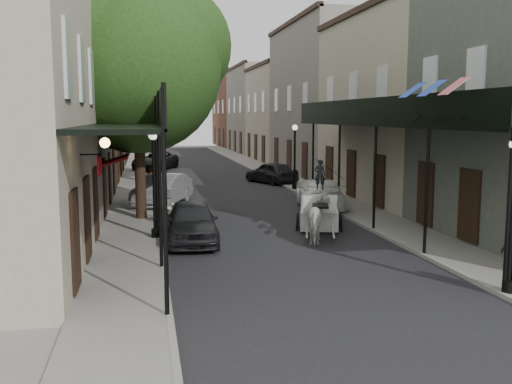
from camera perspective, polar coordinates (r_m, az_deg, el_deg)
name	(u,v)px	position (r m, az deg, el deg)	size (l,w,h in m)	color
ground	(319,283)	(15.16, 6.32, -9.02)	(140.00, 140.00, 0.00)	gray
road	(220,188)	(34.41, -3.61, 0.38)	(8.00, 90.00, 0.01)	black
sidewalk_left	(135,189)	(34.13, -11.97, 0.26)	(2.20, 90.00, 0.12)	gray
sidewalk_right	(300,185)	(35.39, 4.44, 0.66)	(2.20, 90.00, 0.12)	gray
building_row_left	(85,103)	(44.07, -16.69, 8.49)	(5.00, 80.00, 10.50)	#B6AB92
building_row_right	(311,104)	(45.74, 5.54, 8.73)	(5.00, 80.00, 10.50)	gray
gallery_left	(133,124)	(20.84, -12.23, 6.69)	(2.20, 18.05, 4.88)	black
gallery_right	(385,123)	(22.76, 12.82, 6.73)	(2.20, 18.05, 4.88)	black
tree_near	(147,62)	(24.13, -10.81, 12.62)	(7.31, 6.80, 9.63)	#382619
tree_far	(146,92)	(38.06, -10.96, 9.74)	(6.45, 6.00, 8.61)	#382619
lamppost_right_near	(512,213)	(14.75, 24.25, -1.94)	(0.32, 0.32, 3.71)	black
lamppost_left	(154,182)	(19.99, -10.15, 0.95)	(0.32, 0.32, 3.71)	black
lamppost_right_far	(295,156)	(33.04, 3.89, 3.64)	(0.32, 0.32, 3.71)	black
horse	(320,218)	(19.75, 6.44, -2.64)	(0.89, 1.96, 1.65)	silver
carriage	(319,200)	(22.25, 6.33, -0.84)	(2.13, 2.72, 2.76)	black
pedestrian_walking	(169,207)	(22.55, -8.65, -1.50)	(0.77, 0.60, 1.58)	#A3A19A
pedestrian_sidewalk_left	(149,181)	(31.21, -10.62, 1.11)	(0.96, 0.55, 1.49)	gray
car_left_near	(192,222)	(19.71, -6.43, -2.97)	(1.71, 4.24, 1.45)	black
car_left_mid	(162,190)	(28.09, -9.34, 0.21)	(1.61, 4.62, 1.52)	gray
car_left_far	(155,161)	(46.83, -10.04, 3.11)	(2.50, 5.42, 1.51)	black
car_right_near	(320,194)	(26.78, 6.42, -0.20)	(2.00, 4.91, 1.43)	white
car_right_far	(271,172)	(36.89, 1.53, 1.98)	(1.68, 4.16, 1.42)	black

